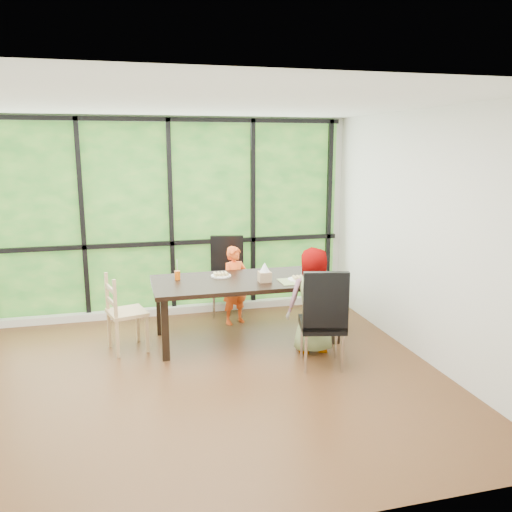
{
  "coord_description": "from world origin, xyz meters",
  "views": [
    {
      "loc": [
        -0.64,
        -4.9,
        2.32
      ],
      "look_at": [
        0.85,
        0.85,
        1.05
      ],
      "focal_mm": 36.45,
      "sensor_mm": 36.0,
      "label": 1
    }
  ],
  "objects_px": {
    "child_toddler": "(235,285)",
    "tissue_box": "(265,277)",
    "chair_end_beech": "(127,312)",
    "white_mug": "(323,269)",
    "green_cup": "(323,275)",
    "plate_far": "(221,276)",
    "chair_interior_leather": "(322,317)",
    "plate_near": "(299,280)",
    "dining_table": "(246,309)",
    "orange_cup": "(177,275)",
    "chair_window_leather": "(227,276)",
    "child_older": "(314,300)"
  },
  "relations": [
    {
      "from": "child_toddler",
      "to": "tissue_box",
      "type": "xyz_separation_m",
      "value": [
        0.19,
        -0.77,
        0.29
      ]
    },
    {
      "from": "chair_end_beech",
      "to": "child_toddler",
      "type": "relative_size",
      "value": 0.87
    },
    {
      "from": "white_mug",
      "to": "green_cup",
      "type": "bearing_deg",
      "value": -110.7
    },
    {
      "from": "plate_far",
      "to": "white_mug",
      "type": "distance_m",
      "value": 1.28
    },
    {
      "from": "plate_far",
      "to": "green_cup",
      "type": "height_order",
      "value": "green_cup"
    },
    {
      "from": "chair_interior_leather",
      "to": "white_mug",
      "type": "height_order",
      "value": "chair_interior_leather"
    },
    {
      "from": "child_toddler",
      "to": "plate_near",
      "type": "bearing_deg",
      "value": -75.12
    },
    {
      "from": "dining_table",
      "to": "orange_cup",
      "type": "xyz_separation_m",
      "value": [
        -0.79,
        0.19,
        0.43
      ]
    },
    {
      "from": "chair_window_leather",
      "to": "tissue_box",
      "type": "bearing_deg",
      "value": -68.52
    },
    {
      "from": "chair_end_beech",
      "to": "tissue_box",
      "type": "distance_m",
      "value": 1.63
    },
    {
      "from": "green_cup",
      "to": "white_mug",
      "type": "height_order",
      "value": "green_cup"
    },
    {
      "from": "plate_far",
      "to": "chair_interior_leather",
      "type": "bearing_deg",
      "value": -53.75
    },
    {
      "from": "chair_interior_leather",
      "to": "chair_end_beech",
      "type": "distance_m",
      "value": 2.22
    },
    {
      "from": "chair_window_leather",
      "to": "child_older",
      "type": "height_order",
      "value": "child_older"
    },
    {
      "from": "child_toddler",
      "to": "plate_far",
      "type": "xyz_separation_m",
      "value": [
        -0.26,
        -0.4,
        0.24
      ]
    },
    {
      "from": "orange_cup",
      "to": "child_older",
      "type": "bearing_deg",
      "value": -27.75
    },
    {
      "from": "plate_far",
      "to": "green_cup",
      "type": "xyz_separation_m",
      "value": [
        1.14,
        -0.48,
        0.05
      ]
    },
    {
      "from": "child_older",
      "to": "child_toddler",
      "type": "bearing_deg",
      "value": -57.24
    },
    {
      "from": "chair_interior_leather",
      "to": "tissue_box",
      "type": "xyz_separation_m",
      "value": [
        -0.41,
        0.8,
        0.27
      ]
    },
    {
      "from": "dining_table",
      "to": "chair_window_leather",
      "type": "xyz_separation_m",
      "value": [
        -0.03,
        1.0,
        0.17
      ]
    },
    {
      "from": "child_toddler",
      "to": "plate_far",
      "type": "bearing_deg",
      "value": -144.62
    },
    {
      "from": "chair_window_leather",
      "to": "plate_near",
      "type": "xyz_separation_m",
      "value": [
        0.62,
        -1.2,
        0.22
      ]
    },
    {
      "from": "chair_end_beech",
      "to": "child_older",
      "type": "relative_size",
      "value": 0.74
    },
    {
      "from": "dining_table",
      "to": "chair_end_beech",
      "type": "height_order",
      "value": "chair_end_beech"
    },
    {
      "from": "dining_table",
      "to": "chair_interior_leather",
      "type": "relative_size",
      "value": 2.04
    },
    {
      "from": "chair_window_leather",
      "to": "orange_cup",
      "type": "distance_m",
      "value": 1.14
    },
    {
      "from": "white_mug",
      "to": "tissue_box",
      "type": "bearing_deg",
      "value": -164.51
    },
    {
      "from": "chair_end_beech",
      "to": "tissue_box",
      "type": "relative_size",
      "value": 6.41
    },
    {
      "from": "chair_interior_leather",
      "to": "white_mug",
      "type": "bearing_deg",
      "value": -98.48
    },
    {
      "from": "plate_far",
      "to": "plate_near",
      "type": "bearing_deg",
      "value": -25.61
    },
    {
      "from": "dining_table",
      "to": "child_toddler",
      "type": "relative_size",
      "value": 2.13
    },
    {
      "from": "chair_window_leather",
      "to": "chair_interior_leather",
      "type": "xyz_separation_m",
      "value": [
        0.63,
        -1.96,
        0.0
      ]
    },
    {
      "from": "dining_table",
      "to": "chair_window_leather",
      "type": "distance_m",
      "value": 1.01
    },
    {
      "from": "chair_interior_leather",
      "to": "child_older",
      "type": "relative_size",
      "value": 0.89
    },
    {
      "from": "dining_table",
      "to": "plate_near",
      "type": "relative_size",
      "value": 8.43
    },
    {
      "from": "tissue_box",
      "to": "dining_table",
      "type": "bearing_deg",
      "value": 139.16
    },
    {
      "from": "chair_interior_leather",
      "to": "chair_window_leather",
      "type": "bearing_deg",
      "value": -59.23
    },
    {
      "from": "chair_end_beech",
      "to": "plate_far",
      "type": "bearing_deg",
      "value": -94.64
    },
    {
      "from": "plate_far",
      "to": "orange_cup",
      "type": "distance_m",
      "value": 0.53
    },
    {
      "from": "plate_far",
      "to": "plate_near",
      "type": "relative_size",
      "value": 0.94
    },
    {
      "from": "chair_interior_leather",
      "to": "plate_far",
      "type": "relative_size",
      "value": 4.37
    },
    {
      "from": "plate_far",
      "to": "plate_near",
      "type": "height_order",
      "value": "same"
    },
    {
      "from": "child_toddler",
      "to": "green_cup",
      "type": "height_order",
      "value": "child_toddler"
    },
    {
      "from": "dining_table",
      "to": "child_older",
      "type": "bearing_deg",
      "value": -41.17
    },
    {
      "from": "dining_table",
      "to": "plate_far",
      "type": "bearing_deg",
      "value": 141.35
    },
    {
      "from": "plate_far",
      "to": "white_mug",
      "type": "bearing_deg",
      "value": -6.57
    },
    {
      "from": "chair_interior_leather",
      "to": "child_toddler",
      "type": "distance_m",
      "value": 1.69
    },
    {
      "from": "child_older",
      "to": "white_mug",
      "type": "bearing_deg",
      "value": -115.35
    },
    {
      "from": "chair_window_leather",
      "to": "plate_far",
      "type": "relative_size",
      "value": 4.37
    },
    {
      "from": "chair_end_beech",
      "to": "chair_window_leather",
      "type": "bearing_deg",
      "value": -69.04
    }
  ]
}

